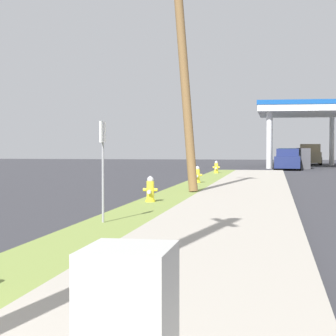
{
  "coord_description": "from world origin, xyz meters",
  "views": [
    {
      "loc": [
        4.04,
        -2.6,
        1.71
      ],
      "look_at": [
        0.47,
        18.02,
        0.99
      ],
      "focal_mm": 66.03,
      "sensor_mm": 36.0,
      "label": 1
    }
  ],
  "objects": [
    {
      "name": "fire_hydrant_second",
      "position": [
        0.5,
        14.82,
        0.45
      ],
      "size": [
        0.42,
        0.38,
        0.74
      ],
      "color": "yellow",
      "rests_on": "grass_verge"
    },
    {
      "name": "fire_hydrant_third",
      "position": [
        0.67,
        24.44,
        0.45
      ],
      "size": [
        0.42,
        0.37,
        0.74
      ],
      "color": "yellow",
      "rests_on": "grass_verge"
    },
    {
      "name": "fire_hydrant_fourth",
      "position": [
        0.55,
        34.61,
        0.45
      ],
      "size": [
        0.42,
        0.38,
        0.74
      ],
      "color": "yellow",
      "rests_on": "grass_verge"
    },
    {
      "name": "utility_pole_midground",
      "position": [
        0.81,
        19.3,
        4.64
      ],
      "size": [
        1.59,
        1.49,
        8.88
      ],
      "color": "brown",
      "rests_on": "grass_verge"
    },
    {
      "name": "street_sign_post",
      "position": [
        0.49,
        9.89,
        1.63
      ],
      "size": [
        0.05,
        0.36,
        2.12
      ],
      "color": "gray",
      "rests_on": "grass_verge"
    },
    {
      "name": "car_navy_by_near_pump",
      "position": [
        4.99,
        43.92,
        0.72
      ],
      "size": [
        2.11,
        4.57,
        1.57
      ],
      "color": "navy",
      "rests_on": "ground"
    },
    {
      "name": "car_teal_by_far_pump",
      "position": [
        5.19,
        54.42,
        0.72
      ],
      "size": [
        2.12,
        4.58,
        1.57
      ],
      "color": "#197075",
      "rests_on": "ground"
    },
    {
      "name": "truck_tan_at_forecourt",
      "position": [
        7.33,
        57.83,
        0.91
      ],
      "size": [
        2.26,
        5.45,
        1.97
      ],
      "color": "tan",
      "rests_on": "ground"
    }
  ]
}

